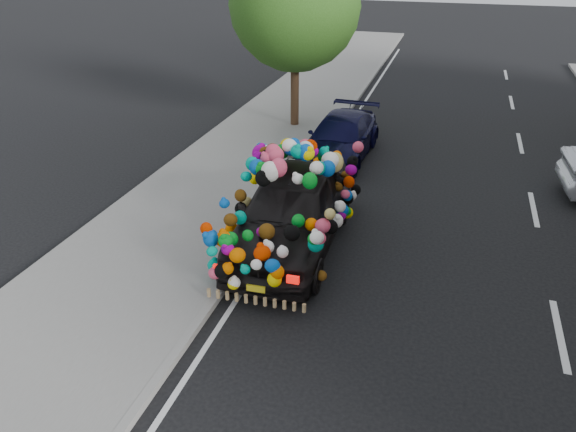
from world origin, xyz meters
name	(u,v)px	position (x,y,z in m)	size (l,w,h in m)	color
ground	(350,299)	(0.00, 0.00, 0.00)	(100.00, 100.00, 0.00)	black
sidewalk	(143,261)	(-4.30, 0.00, 0.06)	(4.00, 60.00, 0.12)	gray
kerb	(232,276)	(-2.35, 0.00, 0.07)	(0.15, 60.00, 0.13)	gray
lane_markings	(560,334)	(3.60, 0.00, 0.01)	(6.00, 50.00, 0.01)	silver
tree_near_sidewalk	(295,4)	(-3.80, 9.50, 4.02)	(4.20, 4.20, 6.13)	#332114
plush_art_car	(292,195)	(-1.60, 1.63, 1.20)	(2.46, 5.15, 2.32)	black
navy_sedan	(340,138)	(-1.69, 7.07, 0.62)	(1.74, 4.28, 1.24)	black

